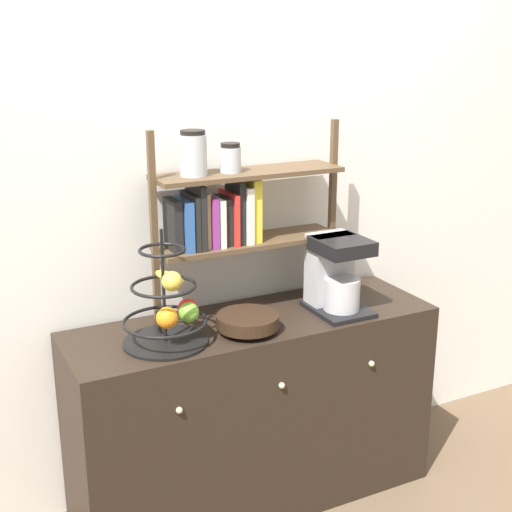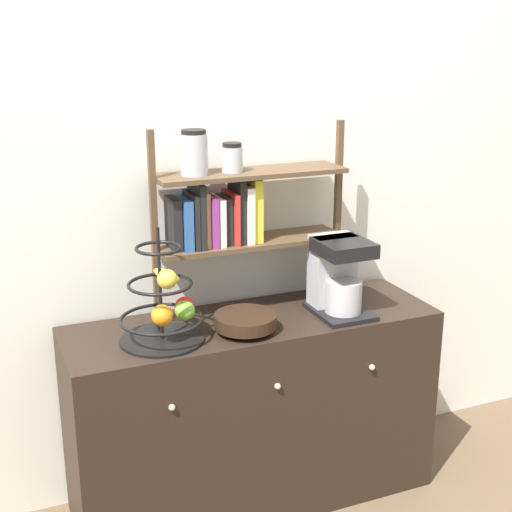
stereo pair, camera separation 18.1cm
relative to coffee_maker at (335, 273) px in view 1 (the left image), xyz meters
name	(u,v)px [view 1 (the left image)]	position (x,y,z in m)	size (l,w,h in m)	color
wall_back	(223,176)	(-0.34, 0.32, 0.36)	(7.00, 0.05, 2.60)	silver
sideboard	(254,411)	(-0.34, 0.05, -0.54)	(1.45, 0.47, 0.79)	black
coffee_maker	(335,273)	(0.00, 0.00, 0.00)	(0.20, 0.26, 0.30)	black
fruit_stand	(169,309)	(-0.70, -0.02, -0.02)	(0.30, 0.30, 0.42)	black
wooden_bowl	(248,322)	(-0.41, -0.05, -0.11)	(0.23, 0.23, 0.07)	black
shelf_hutch	(225,207)	(-0.40, 0.16, 0.28)	(0.79, 0.20, 0.73)	brown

